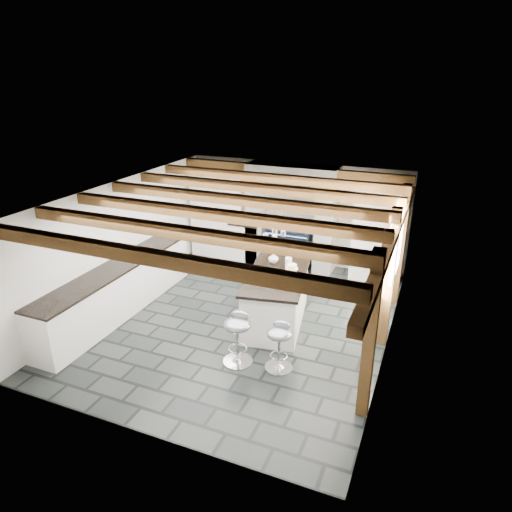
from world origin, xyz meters
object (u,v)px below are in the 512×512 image
at_px(range_cooker, 290,246).
at_px(bar_stool_near, 279,341).
at_px(bar_stool_far, 238,332).
at_px(kitchen_island, 276,298).

xyz_separation_m(range_cooker, bar_stool_near, (1.09, -3.79, 0.01)).
xyz_separation_m(bar_stool_near, bar_stool_far, (-0.63, -0.09, 0.05)).
relative_size(range_cooker, bar_stool_far, 1.18).
bearing_deg(bar_stool_far, bar_stool_near, 3.39).
height_order(kitchen_island, bar_stool_near, kitchen_island).
height_order(kitchen_island, bar_stool_far, kitchen_island).
bearing_deg(kitchen_island, range_cooker, 92.83).
bearing_deg(bar_stool_near, bar_stool_far, -176.98).
relative_size(range_cooker, kitchen_island, 0.50).
relative_size(kitchen_island, bar_stool_near, 2.60).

